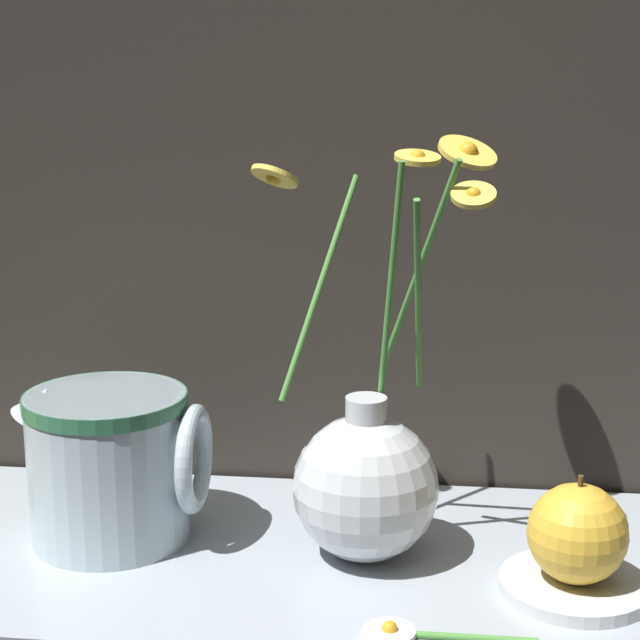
% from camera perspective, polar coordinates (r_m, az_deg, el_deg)
% --- Properties ---
extents(ground_plane, '(6.00, 6.00, 0.00)m').
position_cam_1_polar(ground_plane, '(0.88, -1.02, -12.97)').
color(ground_plane, black).
extents(shelf, '(0.89, 0.31, 0.01)m').
position_cam_1_polar(shelf, '(0.88, -1.02, -12.62)').
color(shelf, '#9EA8B2').
rests_on(shelf, ground_plane).
extents(vase_with_flowers, '(0.21, 0.15, 0.33)m').
position_cam_1_polar(vase_with_flowers, '(0.84, 2.48, -8.45)').
color(vase_with_flowers, silver).
rests_on(vase_with_flowers, shelf).
extents(ceramic_pitcher, '(0.16, 0.13, 0.14)m').
position_cam_1_polar(ceramic_pitcher, '(0.89, -11.09, -7.32)').
color(ceramic_pitcher, silver).
rests_on(ceramic_pitcher, shelf).
extents(saucer_plate, '(0.11, 0.11, 0.01)m').
position_cam_1_polar(saucer_plate, '(0.83, 13.41, -13.63)').
color(saucer_plate, silver).
rests_on(saucer_plate, shelf).
extents(orange_fruit, '(0.07, 0.07, 0.08)m').
position_cam_1_polar(orange_fruit, '(0.81, 13.57, -11.00)').
color(orange_fruit, gold).
rests_on(orange_fruit, saucer_plate).
extents(loose_daisy, '(0.12, 0.04, 0.01)m').
position_cam_1_polar(loose_daisy, '(0.76, 4.83, -16.31)').
color(loose_daisy, '#4C8E3D').
rests_on(loose_daisy, shelf).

